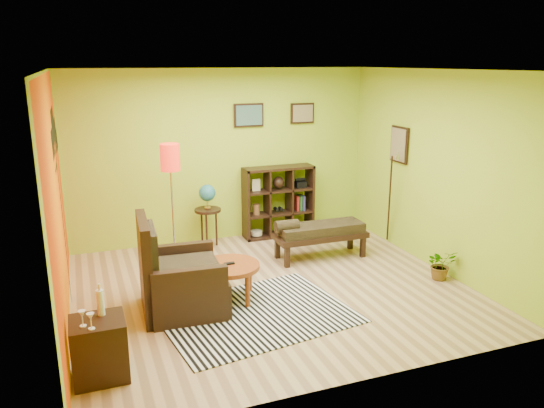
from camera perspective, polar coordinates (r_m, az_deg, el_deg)
name	(u,v)px	position (r m, az deg, el deg)	size (l,w,h in m)	color
ground	(270,289)	(7.07, -0.19, -9.10)	(5.00, 5.00, 0.00)	tan
room_shell	(263,154)	(6.52, -1.01, 5.41)	(5.04, 4.54, 2.82)	#A0C129
zebra_rug	(255,314)	(6.41, -1.79, -11.71)	(2.16, 1.64, 0.01)	white
coffee_table	(229,269)	(6.66, -4.60, -6.99)	(0.75, 0.75, 0.48)	brown
armchair	(178,282)	(6.47, -10.11, -8.30)	(1.02, 1.03, 1.17)	black
side_cabinet	(99,348)	(5.39, -18.08, -14.53)	(0.50, 0.45, 0.90)	black
floor_lamp	(171,169)	(7.39, -10.86, 3.72)	(0.27, 0.27, 1.82)	silver
globe_table	(207,200)	(8.44, -6.96, 0.43)	(0.42, 0.42, 1.02)	black
cube_shelf	(279,202)	(8.97, 0.78, 0.27)	(1.20, 0.35, 1.20)	black
bench	(318,232)	(8.02, 4.99, -2.99)	(1.43, 0.51, 0.65)	black
potted_plant	(440,268)	(7.66, 17.67, -6.53)	(0.39, 0.43, 0.33)	#26661E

